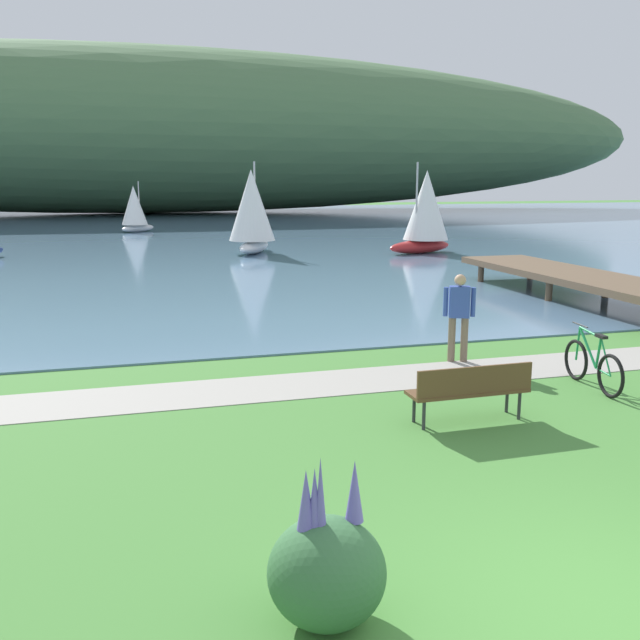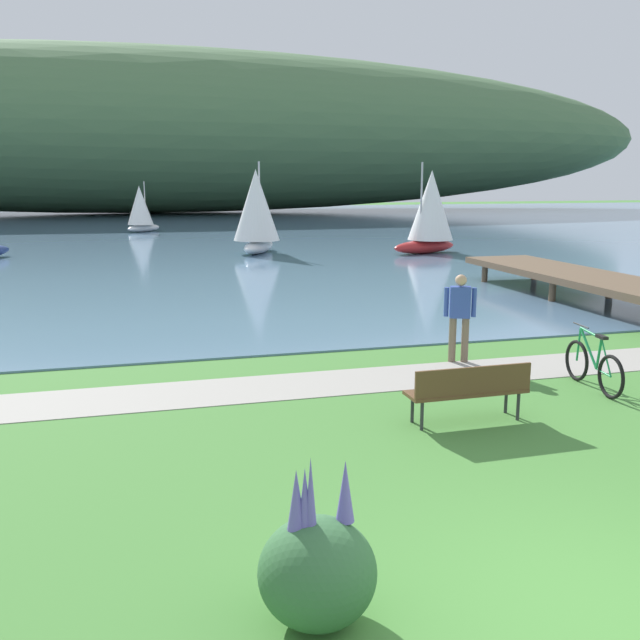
{
  "view_description": "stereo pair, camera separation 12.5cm",
  "coord_description": "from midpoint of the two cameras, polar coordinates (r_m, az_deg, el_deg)",
  "views": [
    {
      "loc": [
        -3.69,
        -4.19,
        3.46
      ],
      "look_at": [
        -0.38,
        7.54,
        1.0
      ],
      "focal_mm": 38.92,
      "sensor_mm": 36.0,
      "label": 1
    },
    {
      "loc": [
        -3.57,
        -4.22,
        3.46
      ],
      "look_at": [
        -0.38,
        7.54,
        1.0
      ],
      "focal_mm": 38.92,
      "sensor_mm": 36.0,
      "label": 2
    }
  ],
  "objects": [
    {
      "name": "sailboat_far_off",
      "position": [
        33.61,
        8.56,
        8.87
      ],
      "size": [
        3.75,
        2.7,
        4.24
      ],
      "color": "#B22323",
      "rests_on": "bay_water"
    },
    {
      "name": "pier_dock",
      "position": [
        21.55,
        20.33,
        3.32
      ],
      "size": [
        2.4,
        10.0,
        0.8
      ],
      "color": "brown",
      "rests_on": "ground"
    },
    {
      "name": "bay_water",
      "position": [
        53.47,
        -11.93,
        7.49
      ],
      "size": [
        180.0,
        80.0,
        0.04
      ],
      "primitive_type": "cube",
      "color": "#5B7F9E",
      "rests_on": "ground"
    },
    {
      "name": "park_bench_near_camera",
      "position": [
        10.26,
        11.93,
        -5.49
      ],
      "size": [
        1.81,
        0.5,
        0.88
      ],
      "color": "brown",
      "rests_on": "ground"
    },
    {
      "name": "ground_plane",
      "position": [
        6.54,
        22.73,
        -21.48
      ],
      "size": [
        200.0,
        200.0,
        0.0
      ],
      "primitive_type": "plane",
      "color": "#478438"
    },
    {
      "name": "bicycle_leaning_near_bench",
      "position": [
        12.55,
        21.23,
        -3.49
      ],
      "size": [
        0.23,
        1.77,
        1.01
      ],
      "color": "black",
      "rests_on": "ground"
    },
    {
      "name": "distant_hillside",
      "position": [
        77.14,
        -14.16,
        14.79
      ],
      "size": [
        116.01,
        28.0,
        16.78
      ],
      "primitive_type": "ellipsoid",
      "color": "#4C7047",
      "rests_on": "bay_water"
    },
    {
      "name": "sailboat_toward_hillside",
      "position": [
        48.38,
        -15.08,
        8.86
      ],
      "size": [
        2.69,
        2.67,
        3.35
      ],
      "color": "white",
      "rests_on": "bay_water"
    },
    {
      "name": "sailboat_nearest_to_shore",
      "position": [
        32.99,
        -5.73,
        8.93
      ],
      "size": [
        2.88,
        3.74,
        4.29
      ],
      "color": "white",
      "rests_on": "bay_water"
    },
    {
      "name": "echium_bush_closest_to_camera",
      "position": [
        5.79,
        -0.1,
        -19.8
      ],
      "size": [
        0.94,
        0.94,
        1.41
      ],
      "color": "#386B3D",
      "rests_on": "ground"
    },
    {
      "name": "shoreline_path",
      "position": [
        12.19,
        2.24,
        -5.05
      ],
      "size": [
        60.0,
        1.5,
        0.01
      ],
      "primitive_type": "cube",
      "color": "#A39E93",
      "rests_on": "ground"
    },
    {
      "name": "person_at_shoreline",
      "position": [
        13.52,
        11.1,
        0.63
      ],
      "size": [
        0.57,
        0.34,
        1.71
      ],
      "color": "#72604C",
      "rests_on": "ground"
    }
  ]
}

